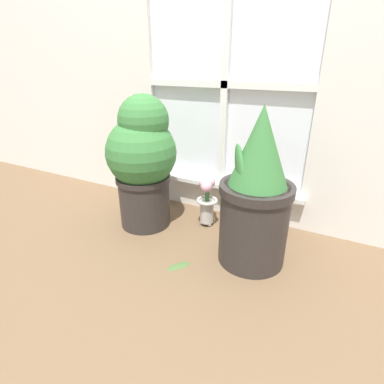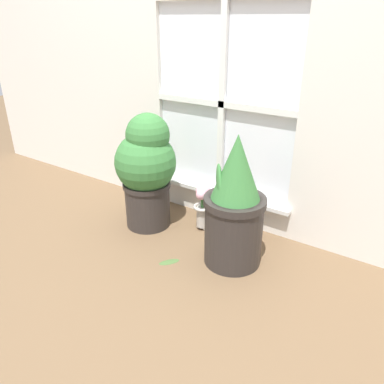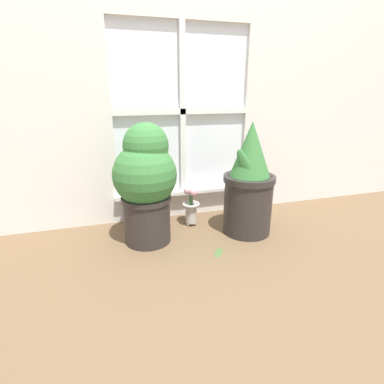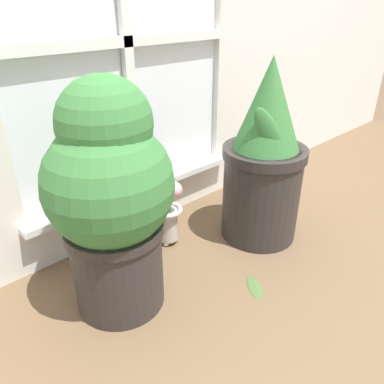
% 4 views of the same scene
% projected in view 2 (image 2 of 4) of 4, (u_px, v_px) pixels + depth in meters
% --- Properties ---
extents(ground_plane, '(10.00, 10.00, 0.00)m').
position_uv_depth(ground_plane, '(167.00, 256.00, 1.99)').
color(ground_plane, brown).
extents(potted_plant_left, '(0.35, 0.35, 0.69)m').
position_uv_depth(potted_plant_left, '(147.00, 168.00, 2.16)').
color(potted_plant_left, '#2D2826').
rests_on(potted_plant_left, ground_plane).
extents(potted_plant_right, '(0.31, 0.31, 0.68)m').
position_uv_depth(potted_plant_right, '(235.00, 207.00, 1.83)').
color(potted_plant_right, '#2D2826').
rests_on(potted_plant_right, ground_plane).
extents(flower_vase, '(0.11, 0.12, 0.27)m').
position_uv_depth(flower_vase, '(203.00, 205.00, 2.19)').
color(flower_vase, '#BCB7AD').
rests_on(flower_vase, ground_plane).
extents(fallen_leaf, '(0.10, 0.12, 0.01)m').
position_uv_depth(fallen_leaf, '(169.00, 261.00, 1.94)').
color(fallen_leaf, '#476633').
rests_on(fallen_leaf, ground_plane).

